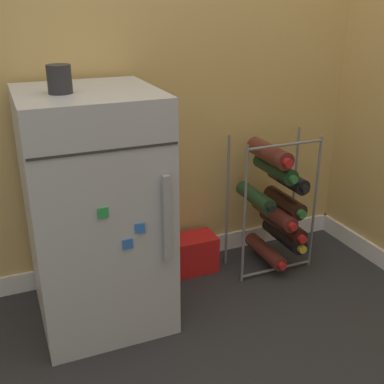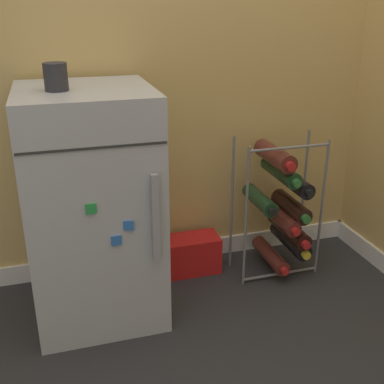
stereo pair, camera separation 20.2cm
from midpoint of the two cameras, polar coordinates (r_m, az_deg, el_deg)
name	(u,v)px [view 1 (the left image)]	position (r m, az deg, el deg)	size (l,w,h in m)	color
ground_plane	(234,317)	(2.04, 2.06, -14.70)	(14.00, 14.00, 0.00)	#28282B
mini_fridge	(96,211)	(1.90, -14.34, -2.22)	(0.49, 0.54, 0.92)	#B7BABF
wine_rack	(276,204)	(2.28, 7.49, -1.47)	(0.38, 0.33, 0.65)	slate
soda_box	(186,255)	(2.30, -3.20, -7.48)	(0.28, 0.14, 0.18)	red
fridge_top_cup	(59,79)	(1.72, -18.81, 12.52)	(0.08, 0.08, 0.09)	#28282D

